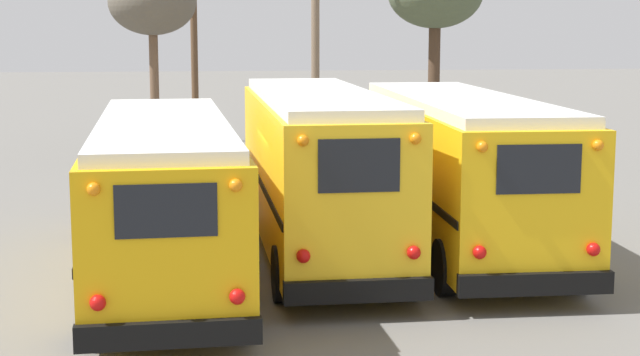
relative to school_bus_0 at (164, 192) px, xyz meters
The scene contains 6 objects.
ground_plane 3.54m from the school_bus_0, 17.62° to the left, with size 160.00×160.00×0.00m, color #66635E.
school_bus_0 is the anchor object (origin of this frame).
school_bus_1 3.42m from the school_bus_0, 28.04° to the left, with size 2.54×9.78×3.31m.
school_bus_2 6.30m from the school_bus_0, 17.07° to the left, with size 2.74×10.23×3.16m.
utility_pole 15.75m from the school_bus_0, 72.87° to the left, with size 1.80×0.28×9.30m.
bare_tree_0 16.73m from the school_bus_0, 92.96° to the left, with size 2.98×2.98×6.49m.
Camera 1 is at (-2.36, -18.80, 4.63)m, focal length 55.00 mm.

